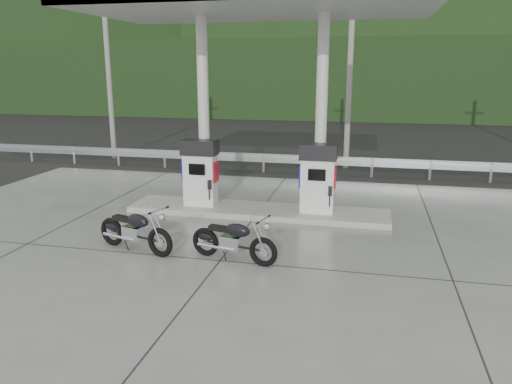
% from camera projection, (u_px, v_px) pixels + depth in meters
% --- Properties ---
extents(ground, '(160.00, 160.00, 0.00)m').
position_uv_depth(ground, '(233.00, 245.00, 11.14)').
color(ground, black).
rests_on(ground, ground).
extents(forecourt_apron, '(18.00, 14.00, 0.02)m').
position_uv_depth(forecourt_apron, '(233.00, 245.00, 11.14)').
color(forecourt_apron, slate).
rests_on(forecourt_apron, ground).
extents(pump_island, '(7.00, 1.40, 0.15)m').
position_uv_depth(pump_island, '(257.00, 211.00, 13.48)').
color(pump_island, '#A29E97').
rests_on(pump_island, forecourt_apron).
extents(gas_pump_left, '(0.95, 0.55, 1.80)m').
position_uv_depth(gas_pump_left, '(200.00, 173.00, 13.59)').
color(gas_pump_left, white).
rests_on(gas_pump_left, pump_island).
extents(gas_pump_right, '(0.95, 0.55, 1.80)m').
position_uv_depth(gas_pump_right, '(318.00, 178.00, 12.90)').
color(gas_pump_right, white).
rests_on(gas_pump_right, pump_island).
extents(canopy_column_left, '(0.30, 0.30, 5.00)m').
position_uv_depth(canopy_column_left, '(204.00, 112.00, 13.58)').
color(canopy_column_left, white).
rests_on(canopy_column_left, pump_island).
extents(canopy_column_right, '(0.30, 0.30, 5.00)m').
position_uv_depth(canopy_column_right, '(321.00, 115.00, 12.89)').
color(canopy_column_right, white).
rests_on(canopy_column_right, pump_island).
extents(canopy_roof, '(8.50, 5.00, 0.40)m').
position_uv_depth(canopy_roof, '(258.00, 4.00, 12.21)').
color(canopy_roof, silver).
rests_on(canopy_roof, canopy_column_left).
extents(guardrail, '(26.00, 0.16, 1.42)m').
position_uv_depth(guardrail, '(290.00, 155.00, 18.54)').
color(guardrail, '#ACB0B5').
rests_on(guardrail, ground).
extents(road, '(60.00, 7.00, 0.01)m').
position_uv_depth(road, '(302.00, 157.00, 22.02)').
color(road, black).
rests_on(road, ground).
extents(utility_pole_a, '(0.22, 0.22, 8.00)m').
position_uv_depth(utility_pole_a, '(108.00, 64.00, 20.88)').
color(utility_pole_a, gray).
rests_on(utility_pole_a, ground).
extents(utility_pole_b, '(0.22, 0.22, 8.00)m').
position_uv_depth(utility_pole_b, '(350.00, 64.00, 18.73)').
color(utility_pole_b, gray).
rests_on(utility_pole_b, ground).
extents(tree_band, '(80.00, 6.00, 6.00)m').
position_uv_depth(tree_band, '(335.00, 79.00, 38.79)').
color(tree_band, black).
rests_on(tree_band, ground).
extents(forested_hills, '(100.00, 40.00, 140.00)m').
position_uv_depth(forested_hills, '(350.00, 97.00, 67.90)').
color(forested_hills, black).
rests_on(forested_hills, ground).
extents(motorcycle_left, '(1.99, 1.15, 0.90)m').
position_uv_depth(motorcycle_left, '(135.00, 231.00, 10.66)').
color(motorcycle_left, black).
rests_on(motorcycle_left, forecourt_apron).
extents(motorcycle_right, '(1.90, 0.98, 0.86)m').
position_uv_depth(motorcycle_right, '(233.00, 240.00, 10.11)').
color(motorcycle_right, black).
rests_on(motorcycle_right, forecourt_apron).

